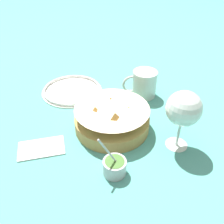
% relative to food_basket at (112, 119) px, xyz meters
% --- Properties ---
extents(ground_plane, '(4.00, 4.00, 0.00)m').
position_rel_food_basket_xyz_m(ground_plane, '(-0.02, -0.03, -0.03)').
color(ground_plane, teal).
extents(food_basket, '(0.23, 0.23, 0.10)m').
position_rel_food_basket_xyz_m(food_basket, '(0.00, 0.00, 0.00)').
color(food_basket, '#B2894C').
rests_on(food_basket, ground_plane).
extents(sauce_cup, '(0.07, 0.06, 0.12)m').
position_rel_food_basket_xyz_m(sauce_cup, '(0.02, 0.18, -0.01)').
color(sauce_cup, '#B7B7BC').
rests_on(sauce_cup, ground_plane).
extents(wine_glass, '(0.10, 0.10, 0.18)m').
position_rel_food_basket_xyz_m(wine_glass, '(-0.17, 0.10, 0.09)').
color(wine_glass, silver).
rests_on(wine_glass, ground_plane).
extents(beer_mug, '(0.13, 0.09, 0.10)m').
position_rel_food_basket_xyz_m(beer_mug, '(-0.14, -0.17, 0.01)').
color(beer_mug, silver).
rests_on(beer_mug, ground_plane).
extents(side_plate, '(0.23, 0.23, 0.01)m').
position_rel_food_basket_xyz_m(side_plate, '(0.12, -0.23, -0.03)').
color(side_plate, white).
rests_on(side_plate, ground_plane).
extents(napkin, '(0.14, 0.09, 0.01)m').
position_rel_food_basket_xyz_m(napkin, '(0.21, 0.06, -0.03)').
color(napkin, white).
rests_on(napkin, ground_plane).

